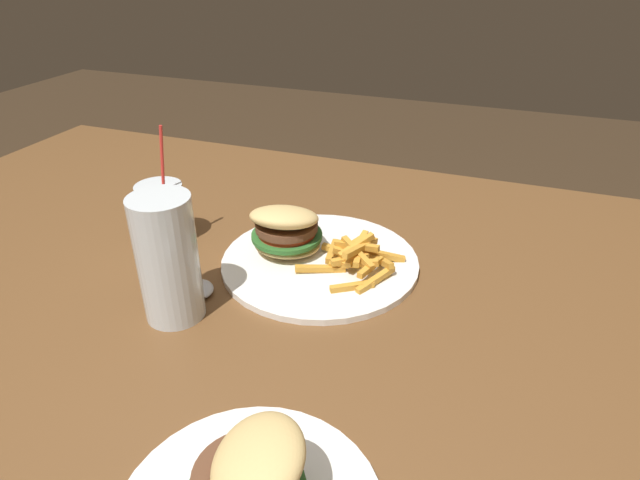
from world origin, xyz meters
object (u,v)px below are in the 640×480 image
(meal_plate_near, at_px, (308,248))
(spoon, at_px, (199,286))
(beer_glass, at_px, (168,262))
(juice_glass, at_px, (162,215))

(meal_plate_near, height_order, spoon, meal_plate_near)
(meal_plate_near, height_order, beer_glass, beer_glass)
(beer_glass, distance_m, juice_glass, 0.22)
(juice_glass, bearing_deg, meal_plate_near, -175.87)
(spoon, bearing_deg, meal_plate_near, 97.44)
(spoon, bearing_deg, beer_glass, -38.56)
(beer_glass, xyz_separation_m, juice_glass, (0.13, -0.17, -0.04))
(meal_plate_near, xyz_separation_m, juice_glass, (0.25, 0.02, 0.02))
(meal_plate_near, relative_size, spoon, 2.27)
(meal_plate_near, relative_size, beer_glass, 1.76)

